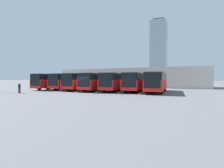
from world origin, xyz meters
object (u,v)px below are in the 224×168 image
at_px(bus_0, 157,81).
at_px(bus_5, 71,81).
at_px(bus_1, 137,81).
at_px(bus_4, 84,81).
at_px(pedestrian, 19,88).
at_px(bus_6, 56,81).
at_px(bus_3, 99,81).
at_px(bus_2, 117,81).

distance_m(bus_0, bus_5, 17.49).
bearing_deg(bus_1, bus_5, -3.72).
xyz_separation_m(bus_0, bus_4, (13.98, -0.00, 0.00)).
distance_m(bus_5, pedestrian, 11.28).
height_order(bus_1, bus_6, same).
distance_m(bus_1, bus_6, 17.50).
distance_m(bus_5, bus_6, 3.57).
bearing_deg(bus_4, bus_5, -13.68).
distance_m(bus_1, bus_3, 7.07).
bearing_deg(bus_6, bus_3, 174.74).
bearing_deg(bus_3, bus_6, -5.26).
height_order(bus_2, pedestrian, bus_2).
bearing_deg(bus_6, bus_2, 177.03).
xyz_separation_m(bus_2, bus_6, (13.98, 0.32, 0.00)).
distance_m(bus_2, bus_3, 3.53).
xyz_separation_m(bus_0, bus_5, (17.48, -0.58, 0.00)).
relative_size(bus_0, bus_3, 1.00).
bearing_deg(pedestrian, bus_3, -156.73).
distance_m(bus_0, bus_4, 13.98).
bearing_deg(bus_2, bus_6, -2.97).
relative_size(bus_0, bus_6, 1.00).
relative_size(bus_5, pedestrian, 7.50).
bearing_deg(bus_4, bus_3, 170.19).
distance_m(bus_3, pedestrian, 13.08).
xyz_separation_m(bus_1, bus_5, (13.98, 0.14, 0.00)).
height_order(bus_0, bus_6, same).
xyz_separation_m(bus_4, bus_5, (3.50, -0.58, 0.00)).
relative_size(bus_3, bus_5, 1.00).
height_order(bus_0, bus_1, same).
height_order(bus_3, bus_5, same).
bearing_deg(bus_4, bus_2, 177.03).
bearing_deg(bus_0, bus_6, -3.85).
xyz_separation_m(bus_1, bus_6, (17.48, 0.88, 0.00)).
height_order(bus_1, bus_2, same).
relative_size(bus_1, bus_4, 1.00).
bearing_deg(bus_6, bus_1, 178.58).
bearing_deg(bus_5, bus_2, 173.43).
bearing_deg(pedestrian, bus_2, -165.65).
relative_size(bus_5, bus_6, 1.00).
bearing_deg(bus_5, bus_3, 168.25).
bearing_deg(bus_3, bus_0, 177.55).
distance_m(bus_4, bus_6, 6.99).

